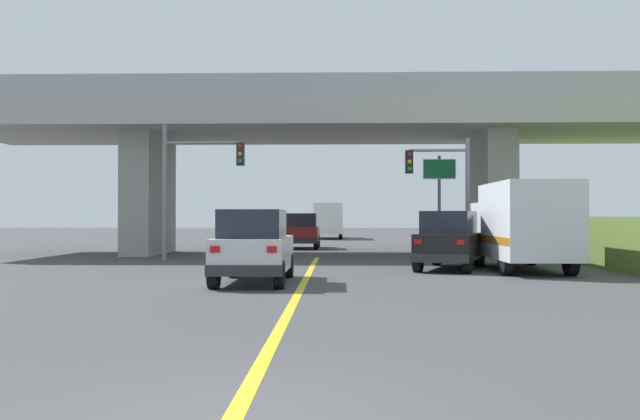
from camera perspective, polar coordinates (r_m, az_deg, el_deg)
The scene contains 11 objects.
ground at distance 33.59m, azimuth -0.10°, elevation -3.68°, with size 160.00×160.00×0.00m, color #424244.
overpass_bridge at distance 33.78m, azimuth -0.10°, elevation 6.27°, with size 34.55×8.66×7.98m.
lane_divider_stripe at distance 18.59m, azimuth -1.43°, elevation -6.19°, with size 0.20×24.63×0.01m, color yellow.
suv_lead at distance 19.05m, azimuth -5.49°, elevation -3.01°, with size 1.92×4.44×2.02m.
suv_crossing at distance 24.30m, azimuth 10.73°, elevation -2.48°, with size 3.16×4.86×2.02m.
box_truck at distance 24.28m, azimuth 16.37°, elevation -1.17°, with size 2.33×6.62×2.95m.
sedan_oncoming at distance 39.62m, azimuth -1.48°, elevation -1.74°, with size 1.95×4.39×2.02m.
traffic_signal_nearside at distance 28.98m, azimuth 10.36°, elevation 2.32°, with size 2.66×0.36×5.09m.
traffic_signal_farside at distance 29.21m, azimuth -10.58°, elevation 2.91°, with size 3.43×0.36×5.67m.
highway_sign at distance 32.31m, azimuth 9.85°, elevation 2.24°, with size 1.52×0.17×4.66m.
semi_truck_distant at distance 57.46m, azimuth 0.71°, elevation -0.82°, with size 2.33×7.27×2.93m.
Camera 1 is at (0.96, -6.16, 1.83)m, focal length 38.66 mm.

